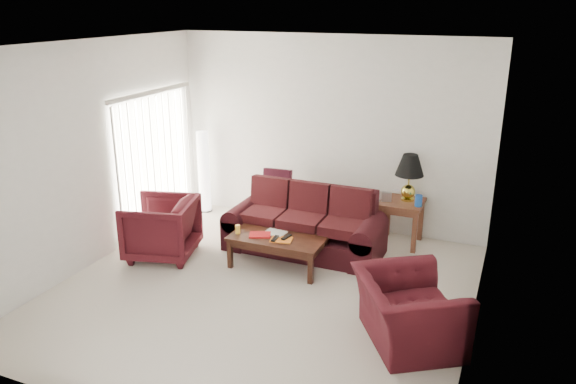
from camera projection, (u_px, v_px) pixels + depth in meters
The scene contains 19 objects.
floor at pixel (262, 291), 7.04m from camera, with size 5.00×5.00×0.00m, color beige.
blinds at pixel (156, 162), 8.72m from camera, with size 0.10×2.00×2.16m, color silver.
sofa at pixel (304, 222), 8.03m from camera, with size 2.25×0.97×0.92m, color black, non-canonical shape.
throw_pillow at pixel (277, 183), 8.84m from camera, with size 0.44×0.13×0.44m, color black.
end_table at pixel (401, 222), 8.33m from camera, with size 0.62×0.62×0.67m, color #4C231A, non-canonical shape.
table_lamp at pixel (409, 178), 8.15m from camera, with size 0.42×0.42×0.70m, color gold, non-canonical shape.
clock at pixel (387, 197), 8.19m from camera, with size 0.14×0.05×0.14m, color silver.
blue_canister at pixel (419, 201), 7.99m from camera, with size 0.10×0.10×0.17m, color #184AA1.
picture_frame at pixel (397, 190), 8.46m from camera, with size 0.12×0.02×0.15m, color white.
floor_lamp at pixel (204, 172), 9.51m from camera, with size 0.23×0.23×1.42m, color white, non-canonical shape.
armchair_left at pixel (161, 228), 7.88m from camera, with size 0.91×0.93×0.85m, color #3D0E14.
armchair_right at pixel (408, 311), 5.90m from camera, with size 1.12×0.98×0.73m, color #3D0E15.
coffee_table at pixel (277, 252), 7.61m from camera, with size 1.27×0.64×0.45m, color black, non-canonical shape.
magazine_red at pixel (260, 235), 7.59m from camera, with size 0.29×0.22×0.02m, color #AD1114.
magazine_white at pixel (275, 233), 7.65m from camera, with size 0.29×0.21×0.02m, color silver.
magazine_orange at pixel (281, 240), 7.44m from camera, with size 0.28×0.21×0.02m, color orange.
remote_a at pixel (275, 238), 7.42m from camera, with size 0.05×0.18×0.02m, color black.
remote_b at pixel (286, 237), 7.46m from camera, with size 0.05×0.18×0.02m, color black.
yellow_glass at pixel (238, 229), 7.64m from camera, with size 0.07×0.07×0.12m, color yellow.
Camera 1 is at (2.74, -5.64, 3.46)m, focal length 35.00 mm.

